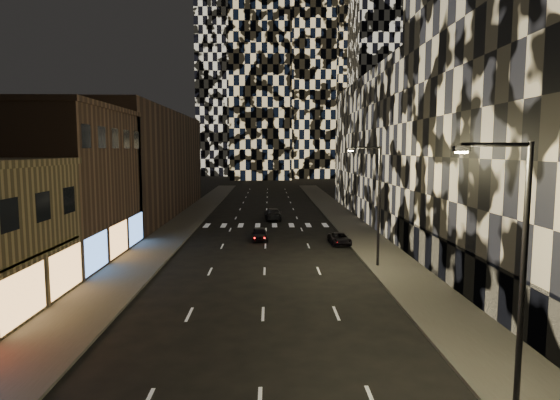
{
  "coord_description": "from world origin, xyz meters",
  "views": [
    {
      "loc": [
        0.34,
        -4.63,
        8.89
      ],
      "look_at": [
        0.98,
        22.19,
        6.0
      ],
      "focal_mm": 30.0,
      "sensor_mm": 36.0,
      "label": 1
    }
  ],
  "objects_px": {
    "car_dark_midlane": "(260,234)",
    "car_dark_oncoming": "(273,214)",
    "car_dark_rightlane": "(340,239)",
    "streetlight_near": "(517,260)",
    "streetlight_far": "(376,197)"
  },
  "relations": [
    {
      "from": "car_dark_midlane",
      "to": "car_dark_oncoming",
      "type": "relative_size",
      "value": 0.73
    },
    {
      "from": "car_dark_oncoming",
      "to": "car_dark_rightlane",
      "type": "relative_size",
      "value": 1.31
    },
    {
      "from": "streetlight_near",
      "to": "car_dark_oncoming",
      "type": "xyz_separation_m",
      "value": [
        -7.5,
        44.54,
        -4.62
      ]
    },
    {
      "from": "streetlight_near",
      "to": "car_dark_oncoming",
      "type": "distance_m",
      "value": 45.41
    },
    {
      "from": "streetlight_far",
      "to": "car_dark_midlane",
      "type": "distance_m",
      "value": 14.82
    },
    {
      "from": "car_dark_oncoming",
      "to": "car_dark_rightlane",
      "type": "distance_m",
      "value": 17.06
    },
    {
      "from": "streetlight_near",
      "to": "car_dark_rightlane",
      "type": "bearing_deg",
      "value": 92.71
    },
    {
      "from": "streetlight_far",
      "to": "car_dark_oncoming",
      "type": "height_order",
      "value": "streetlight_far"
    },
    {
      "from": "streetlight_far",
      "to": "streetlight_near",
      "type": "bearing_deg",
      "value": -90.0
    },
    {
      "from": "car_dark_oncoming",
      "to": "car_dark_midlane",
      "type": "bearing_deg",
      "value": 81.41
    },
    {
      "from": "car_dark_midlane",
      "to": "car_dark_rightlane",
      "type": "height_order",
      "value": "car_dark_midlane"
    },
    {
      "from": "car_dark_midlane",
      "to": "streetlight_near",
      "type": "bearing_deg",
      "value": -75.73
    },
    {
      "from": "car_dark_oncoming",
      "to": "streetlight_near",
      "type": "bearing_deg",
      "value": 96.84
    },
    {
      "from": "streetlight_near",
      "to": "streetlight_far",
      "type": "distance_m",
      "value": 20.0
    },
    {
      "from": "streetlight_far",
      "to": "car_dark_oncoming",
      "type": "distance_m",
      "value": 26.08
    }
  ]
}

